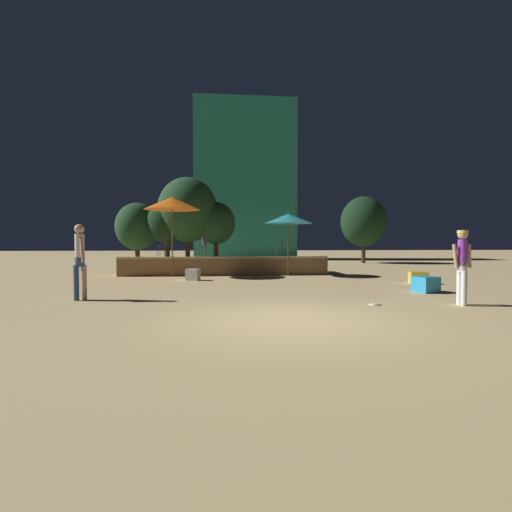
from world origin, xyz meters
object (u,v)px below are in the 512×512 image
(patio_umbrella_0, at_px, (172,203))
(background_tree_3, at_px, (187,210))
(frisbee_disc, at_px, (375,304))
(background_tree_4, at_px, (137,227))
(background_tree_1, at_px, (167,222))
(cube_seat_2, at_px, (193,275))
(bistro_chair_0, at_px, (164,244))
(patio_umbrella_1, at_px, (288,219))
(bistro_chair_1, at_px, (203,244))
(background_tree_2, at_px, (364,222))
(person_0, at_px, (80,258))
(cube_seat_0, at_px, (418,278))
(background_tree_0, at_px, (216,223))
(cube_seat_1, at_px, (426,284))
(person_1, at_px, (462,263))
(bistro_chair_2, at_px, (281,244))

(patio_umbrella_0, distance_m, background_tree_3, 7.21)
(frisbee_disc, relative_size, background_tree_4, 0.07)
(background_tree_1, bearing_deg, background_tree_3, -4.44)
(cube_seat_2, bearing_deg, bistro_chair_0, 114.64)
(patio_umbrella_1, height_order, bistro_chair_1, patio_umbrella_1)
(cube_seat_2, height_order, background_tree_2, background_tree_2)
(person_0, distance_m, bistro_chair_0, 8.26)
(patio_umbrella_1, bearing_deg, background_tree_4, 134.59)
(bistro_chair_1, xyz_separation_m, background_tree_3, (-1.11, 6.47, 1.99))
(cube_seat_0, height_order, background_tree_0, background_tree_0)
(cube_seat_1, distance_m, frisbee_disc, 3.16)
(person_1, relative_size, background_tree_1, 0.44)
(patio_umbrella_0, relative_size, background_tree_4, 0.89)
(bistro_chair_2, bearing_deg, bistro_chair_1, -62.57)
(patio_umbrella_0, height_order, bistro_chair_0, patio_umbrella_0)
(cube_seat_2, distance_m, person_0, 5.60)
(patio_umbrella_0, xyz_separation_m, bistro_chair_1, (1.22, 0.73, -1.68))
(person_0, relative_size, background_tree_4, 0.50)
(cube_seat_0, relative_size, cube_seat_1, 1.01)
(background_tree_1, relative_size, background_tree_2, 0.86)
(background_tree_2, bearing_deg, cube_seat_1, -104.54)
(bistro_chair_0, distance_m, background_tree_4, 6.88)
(cube_seat_1, distance_m, cube_seat_2, 8.12)
(frisbee_disc, height_order, background_tree_1, background_tree_1)
(cube_seat_2, relative_size, bistro_chair_2, 0.62)
(bistro_chair_2, xyz_separation_m, background_tree_1, (-5.93, 5.62, 1.25))
(bistro_chair_0, bearing_deg, background_tree_4, -147.21)
(person_1, bearing_deg, background_tree_0, 19.65)
(frisbee_disc, xyz_separation_m, background_tree_0, (-3.67, 15.21, 2.54))
(bistro_chair_2, height_order, frisbee_disc, bistro_chair_2)
(person_1, relative_size, background_tree_0, 0.45)
(patio_umbrella_1, distance_m, bistro_chair_2, 2.02)
(cube_seat_2, xyz_separation_m, background_tree_1, (-2.03, 8.98, 2.40))
(cube_seat_0, bearing_deg, cube_seat_1, -113.34)
(person_1, height_order, background_tree_1, background_tree_1)
(patio_umbrella_1, distance_m, bistro_chair_0, 5.78)
(patio_umbrella_1, xyz_separation_m, bistro_chair_2, (-0.05, 1.71, -1.07))
(patio_umbrella_1, xyz_separation_m, cube_seat_0, (3.94, -3.63, -2.24))
(cube_seat_1, xyz_separation_m, bistro_chair_1, (-6.62, 6.71, 1.14))
(person_0, height_order, bistro_chair_0, person_0)
(bistro_chair_0, bearing_deg, background_tree_2, 135.10)
(cube_seat_1, distance_m, person_1, 2.48)
(cube_seat_1, bearing_deg, frisbee_disc, -138.75)
(bistro_chair_2, bearing_deg, bistro_chair_0, -76.00)
(patio_umbrella_0, height_order, background_tree_0, background_tree_0)
(patio_umbrella_0, height_order, cube_seat_2, patio_umbrella_0)
(cube_seat_0, bearing_deg, background_tree_3, 128.72)
(patio_umbrella_0, xyz_separation_m, person_0, (-1.54, -6.63, -1.99))
(patio_umbrella_1, bearing_deg, background_tree_3, 123.42)
(bistro_chair_1, distance_m, background_tree_1, 7.07)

